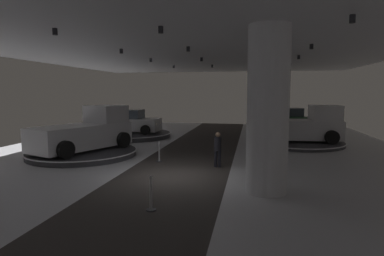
{
  "coord_description": "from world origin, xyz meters",
  "views": [
    {
      "loc": [
        3.07,
        -12.23,
        3.36
      ],
      "look_at": [
        -0.15,
        4.95,
        1.4
      ],
      "focal_mm": 30.06,
      "sensor_mm": 36.0,
      "label": 1
    }
  ],
  "objects_px": {
    "pickup_truck_far_right": "(302,126)",
    "visitor_walking_near": "(218,147)",
    "display_platform_far_left": "(132,135)",
    "display_platform_far_right": "(296,142)",
    "display_car_far_left": "(131,122)",
    "display_platform_deep_right": "(290,129)",
    "display_car_deep_right": "(291,119)",
    "display_platform_mid_left": "(83,153)",
    "pickup_truck_mid_left": "(87,132)",
    "column_right": "(268,111)"
  },
  "relations": [
    {
      "from": "pickup_truck_far_right",
      "to": "visitor_walking_near",
      "type": "xyz_separation_m",
      "value": [
        -4.65,
        -7.32,
        -0.26
      ]
    },
    {
      "from": "display_platform_far_left",
      "to": "display_platform_far_right",
      "type": "distance_m",
      "value": 11.75
    },
    {
      "from": "display_car_far_left",
      "to": "pickup_truck_far_right",
      "type": "bearing_deg",
      "value": -5.41
    },
    {
      "from": "display_platform_deep_right",
      "to": "display_platform_far_right",
      "type": "xyz_separation_m",
      "value": [
        -0.41,
        -7.03,
        -0.05
      ]
    },
    {
      "from": "display_car_deep_right",
      "to": "display_platform_mid_left",
      "type": "height_order",
      "value": "display_car_deep_right"
    },
    {
      "from": "display_platform_far_right",
      "to": "pickup_truck_mid_left",
      "type": "bearing_deg",
      "value": -153.39
    },
    {
      "from": "display_car_far_left",
      "to": "pickup_truck_mid_left",
      "type": "bearing_deg",
      "value": -88.24
    },
    {
      "from": "display_platform_mid_left",
      "to": "pickup_truck_far_right",
      "type": "distance_m",
      "value": 13.44
    },
    {
      "from": "display_car_far_left",
      "to": "display_platform_mid_left",
      "type": "height_order",
      "value": "display_car_far_left"
    },
    {
      "from": "column_right",
      "to": "display_platform_mid_left",
      "type": "bearing_deg",
      "value": 153.93
    },
    {
      "from": "column_right",
      "to": "display_car_far_left",
      "type": "height_order",
      "value": "column_right"
    },
    {
      "from": "column_right",
      "to": "display_platform_deep_right",
      "type": "distance_m",
      "value": 18.03
    },
    {
      "from": "display_car_far_left",
      "to": "display_platform_far_right",
      "type": "distance_m",
      "value": 11.82
    },
    {
      "from": "pickup_truck_mid_left",
      "to": "pickup_truck_far_right",
      "type": "height_order",
      "value": "pickup_truck_mid_left"
    },
    {
      "from": "display_platform_mid_left",
      "to": "display_car_far_left",
      "type": "bearing_deg",
      "value": 90.74
    },
    {
      "from": "pickup_truck_mid_left",
      "to": "display_car_deep_right",
      "type": "bearing_deg",
      "value": 46.95
    },
    {
      "from": "display_platform_far_left",
      "to": "display_platform_far_right",
      "type": "bearing_deg",
      "value": -5.66
    },
    {
      "from": "display_platform_far_left",
      "to": "display_car_far_left",
      "type": "bearing_deg",
      "value": 179.52
    },
    {
      "from": "pickup_truck_mid_left",
      "to": "display_platform_far_right",
      "type": "relative_size",
      "value": 0.96
    },
    {
      "from": "display_platform_deep_right",
      "to": "display_platform_mid_left",
      "type": "relative_size",
      "value": 0.81
    },
    {
      "from": "display_platform_far_left",
      "to": "display_platform_deep_right",
      "type": "relative_size",
      "value": 1.27
    },
    {
      "from": "display_platform_mid_left",
      "to": "pickup_truck_far_right",
      "type": "bearing_deg",
      "value": 26.97
    },
    {
      "from": "display_platform_mid_left",
      "to": "visitor_walking_near",
      "type": "bearing_deg",
      "value": -9.64
    },
    {
      "from": "display_platform_far_left",
      "to": "display_car_far_left",
      "type": "relative_size",
      "value": 1.37
    },
    {
      "from": "display_platform_far_right",
      "to": "display_platform_mid_left",
      "type": "bearing_deg",
      "value": -152.46
    },
    {
      "from": "display_platform_far_left",
      "to": "pickup_truck_far_right",
      "type": "bearing_deg",
      "value": -5.42
    },
    {
      "from": "display_car_far_left",
      "to": "pickup_truck_far_right",
      "type": "distance_m",
      "value": 12.1
    },
    {
      "from": "display_platform_deep_right",
      "to": "pickup_truck_mid_left",
      "type": "distance_m",
      "value": 17.51
    },
    {
      "from": "pickup_truck_far_right",
      "to": "display_platform_far_left",
      "type": "bearing_deg",
      "value": 174.58
    },
    {
      "from": "display_platform_far_left",
      "to": "display_platform_deep_right",
      "type": "xyz_separation_m",
      "value": [
        12.1,
        5.87,
        -0.01
      ]
    },
    {
      "from": "display_car_far_left",
      "to": "visitor_walking_near",
      "type": "xyz_separation_m",
      "value": [
        7.39,
        -8.46,
        -0.21
      ]
    },
    {
      "from": "pickup_truck_mid_left",
      "to": "visitor_walking_near",
      "type": "relative_size",
      "value": 3.59
    },
    {
      "from": "column_right",
      "to": "display_platform_deep_right",
      "type": "height_order",
      "value": "column_right"
    },
    {
      "from": "display_platform_mid_left",
      "to": "pickup_truck_far_right",
      "type": "relative_size",
      "value": 1.05
    },
    {
      "from": "column_right",
      "to": "display_car_far_left",
      "type": "relative_size",
      "value": 1.29
    },
    {
      "from": "column_right",
      "to": "display_platform_far_right",
      "type": "relative_size",
      "value": 0.92
    },
    {
      "from": "visitor_walking_near",
      "to": "pickup_truck_far_right",
      "type": "bearing_deg",
      "value": 57.57
    },
    {
      "from": "display_car_far_left",
      "to": "display_platform_far_right",
      "type": "bearing_deg",
      "value": -5.65
    },
    {
      "from": "display_platform_far_right",
      "to": "pickup_truck_far_right",
      "type": "height_order",
      "value": "pickup_truck_far_right"
    },
    {
      "from": "column_right",
      "to": "pickup_truck_mid_left",
      "type": "distance_m",
      "value": 10.47
    },
    {
      "from": "pickup_truck_far_right",
      "to": "column_right",
      "type": "bearing_deg",
      "value": -104.07
    },
    {
      "from": "column_right",
      "to": "pickup_truck_mid_left",
      "type": "xyz_separation_m",
      "value": [
        -9.17,
        4.84,
        -1.51
      ]
    },
    {
      "from": "display_platform_deep_right",
      "to": "display_platform_mid_left",
      "type": "bearing_deg",
      "value": -132.6
    },
    {
      "from": "display_platform_far_right",
      "to": "column_right",
      "type": "bearing_deg",
      "value": -102.45
    },
    {
      "from": "pickup_truck_mid_left",
      "to": "visitor_walking_near",
      "type": "height_order",
      "value": "pickup_truck_mid_left"
    },
    {
      "from": "column_right",
      "to": "visitor_walking_near",
      "type": "height_order",
      "value": "column_right"
    },
    {
      "from": "display_platform_far_right",
      "to": "visitor_walking_near",
      "type": "xyz_separation_m",
      "value": [
        -4.33,
        -7.3,
        0.78
      ]
    },
    {
      "from": "display_platform_far_left",
      "to": "pickup_truck_far_right",
      "type": "height_order",
      "value": "pickup_truck_far_right"
    },
    {
      "from": "display_platform_deep_right",
      "to": "display_platform_far_left",
      "type": "bearing_deg",
      "value": -154.13
    },
    {
      "from": "pickup_truck_mid_left",
      "to": "visitor_walking_near",
      "type": "distance_m",
      "value": 7.35
    }
  ]
}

